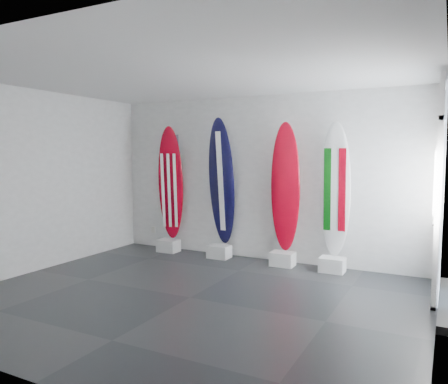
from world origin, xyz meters
The scene contains 16 objects.
floor centered at (0.00, 0.00, 0.00)m, with size 6.00×6.00×0.00m, color black.
ceiling centered at (0.00, 0.00, 3.00)m, with size 6.00×6.00×0.00m, color white.
wall_back centered at (0.00, 2.50, 1.50)m, with size 6.00×6.00×0.00m, color silver.
wall_front centered at (0.00, -2.50, 1.50)m, with size 6.00×6.00×0.00m, color silver.
wall_left centered at (-3.00, 0.00, 1.50)m, with size 5.00×5.00×0.00m, color silver.
wall_right centered at (3.00, 0.00, 1.50)m, with size 5.00×5.00×0.00m, color silver.
display_block_usa centered at (-1.86, 2.18, 0.12)m, with size 0.40×0.30×0.24m, color white.
surfboard_usa centered at (-1.86, 2.28, 1.36)m, with size 0.51×0.08×2.25m, color #9B0213.
display_block_navy centered at (-0.71, 2.18, 0.12)m, with size 0.40×0.30×0.24m, color white.
surfboard_navy centered at (-0.71, 2.28, 1.42)m, with size 0.54×0.08×2.38m, color black.
display_block_swiss centered at (0.54, 2.18, 0.12)m, with size 0.40×0.30×0.24m, color white.
surfboard_swiss centered at (0.54, 2.28, 1.37)m, with size 0.51×0.08×2.26m, color #9B0213.
display_block_italy centered at (1.40, 2.18, 0.12)m, with size 0.40×0.30×0.24m, color white.
surfboard_italy centered at (1.40, 2.28, 1.36)m, with size 0.51×0.08×2.23m, color white.
wall_outlet centered at (-2.45, 2.48, 0.35)m, with size 0.09×0.02×0.13m, color silver.
glass_door centered at (2.97, 1.55, 1.43)m, with size 0.12×1.16×2.85m, color white, non-canonical shape.
Camera 1 is at (3.07, -4.92, 1.95)m, focal length 35.06 mm.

